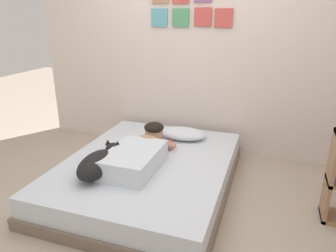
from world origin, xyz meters
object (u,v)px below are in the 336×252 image
coffee_cup (169,145)px  cell_phone (139,161)px  person_lying (140,152)px  dog (99,163)px  bed (148,173)px  pillow (182,133)px

coffee_cup → cell_phone: 0.41m
person_lying → dog: 0.39m
bed → pillow: pillow is taller
pillow → coffee_cup: (-0.05, -0.31, -0.02)m
person_lying → dog: size_ratio=1.60×
bed → coffee_cup: bearing=71.7°
bed → coffee_cup: size_ratio=15.66×
bed → pillow: size_ratio=3.76×
pillow → dog: bearing=-113.6°
person_lying → dog: person_lying is taller
pillow → cell_phone: size_ratio=3.71×
pillow → bed: bearing=-103.9°
person_lying → coffee_cup: person_lying is taller
dog → coffee_cup: size_ratio=4.60×
pillow → dog: size_ratio=0.90×
bed → dog: (-0.29, -0.39, 0.25)m
bed → person_lying: (-0.05, -0.07, 0.25)m
dog → cell_phone: (0.22, 0.32, -0.10)m
dog → pillow: bearing=66.4°
bed → person_lying: 0.26m
bed → pillow: (0.16, 0.63, 0.20)m
bed → cell_phone: size_ratio=13.98×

